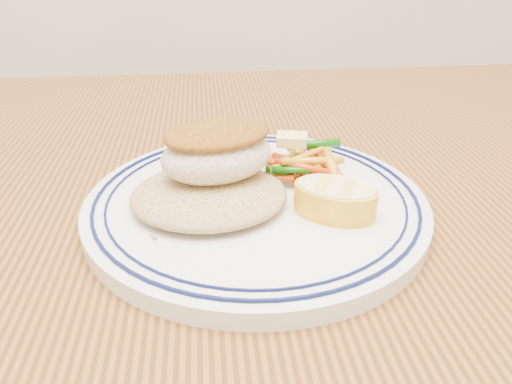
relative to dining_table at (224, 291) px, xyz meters
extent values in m
cube|color=#532E10|center=(0.00, 0.00, 0.08)|extent=(1.50, 0.90, 0.04)
cylinder|color=white|center=(0.03, -0.02, 0.10)|extent=(0.28, 0.28, 0.01)
torus|color=#0A113F|center=(0.03, -0.02, 0.11)|extent=(0.27, 0.27, 0.00)
torus|color=#0A113F|center=(0.03, -0.02, 0.11)|extent=(0.25, 0.25, 0.00)
ellipsoid|color=#A68253|center=(-0.01, -0.03, 0.12)|extent=(0.13, 0.11, 0.02)
ellipsoid|color=beige|center=(0.00, -0.01, 0.15)|extent=(0.11, 0.09, 0.04)
ellipsoid|color=#965A18|center=(0.00, -0.01, 0.17)|extent=(0.10, 0.09, 0.02)
cylinder|color=#10520A|center=(0.07, 0.02, 0.12)|extent=(0.06, 0.03, 0.01)
cylinder|color=orange|center=(0.07, 0.05, 0.12)|extent=(0.05, 0.02, 0.01)
cylinder|color=#C03A09|center=(0.07, 0.00, 0.12)|extent=(0.01, 0.06, 0.01)
cylinder|color=#C03A09|center=(0.07, 0.00, 0.12)|extent=(0.01, 0.05, 0.01)
cylinder|color=#C03A09|center=(0.04, 0.00, 0.12)|extent=(0.05, 0.02, 0.01)
cylinder|color=#C03A09|center=(0.05, 0.03, 0.12)|extent=(0.05, 0.04, 0.01)
cylinder|color=orange|center=(0.08, 0.05, 0.12)|extent=(0.03, 0.05, 0.01)
cylinder|color=orange|center=(0.07, 0.03, 0.12)|extent=(0.01, 0.06, 0.01)
cylinder|color=orange|center=(0.09, 0.01, 0.12)|extent=(0.01, 0.06, 0.01)
cylinder|color=#C03A09|center=(0.10, 0.04, 0.12)|extent=(0.03, 0.05, 0.01)
cylinder|color=orange|center=(0.09, 0.00, 0.12)|extent=(0.02, 0.06, 0.01)
cylinder|color=#C03A09|center=(0.05, 0.02, 0.13)|extent=(0.03, 0.04, 0.01)
cylinder|color=#C03A09|center=(0.07, 0.01, 0.13)|extent=(0.04, 0.05, 0.01)
cylinder|color=orange|center=(0.09, 0.01, 0.13)|extent=(0.02, 0.06, 0.02)
cylinder|color=#10520A|center=(0.09, 0.05, 0.13)|extent=(0.05, 0.02, 0.01)
cylinder|color=#C03A09|center=(0.09, -0.01, 0.13)|extent=(0.02, 0.06, 0.01)
cylinder|color=#10520A|center=(0.06, 0.00, 0.13)|extent=(0.05, 0.01, 0.01)
cylinder|color=orange|center=(0.10, 0.00, 0.13)|extent=(0.01, 0.05, 0.01)
cylinder|color=orange|center=(0.07, 0.01, 0.13)|extent=(0.05, 0.03, 0.01)
cylinder|color=#C03A09|center=(0.07, 0.00, 0.13)|extent=(0.05, 0.03, 0.01)
cylinder|color=orange|center=(0.08, 0.00, 0.13)|extent=(0.06, 0.01, 0.01)
cube|color=#FCE27B|center=(0.07, 0.03, 0.14)|extent=(0.03, 0.03, 0.01)
torus|color=white|center=(0.09, -0.05, 0.14)|extent=(0.08, 0.08, 0.00)
camera|label=1|loc=(-0.01, -0.38, 0.31)|focal=35.00mm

